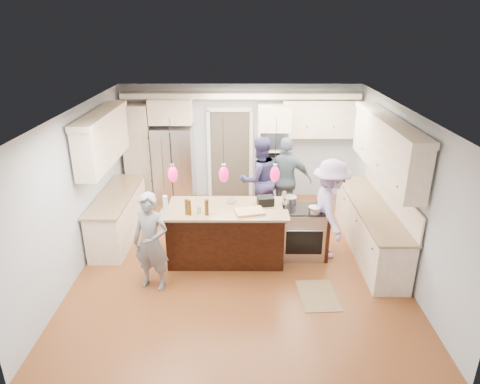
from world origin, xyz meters
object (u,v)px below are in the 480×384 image
object	(u,v)px
island_range	(303,231)
person_bar_end	(151,242)
refrigerator	(174,165)
person_far_left	(259,180)
kitchen_island	(226,232)

from	to	relation	value
island_range	person_bar_end	size ratio (longest dim) A/B	0.57
refrigerator	island_range	world-z (taller)	refrigerator
island_range	person_bar_end	distance (m)	2.78
person_far_left	person_bar_end	bearing A→B (deg)	32.73
refrigerator	person_bar_end	xyz separation A→B (m)	(0.16, -3.55, -0.09)
refrigerator	person_far_left	distance (m)	2.21
refrigerator	kitchen_island	xyz separation A→B (m)	(1.30, -2.57, -0.41)
person_bar_end	kitchen_island	bearing A→B (deg)	55.57
refrigerator	person_bar_end	world-z (taller)	refrigerator
kitchen_island	person_far_left	size ratio (longest dim) A/B	1.14
kitchen_island	person_bar_end	bearing A→B (deg)	-139.42
refrigerator	kitchen_island	distance (m)	2.91
refrigerator	kitchen_island	bearing A→B (deg)	-63.09
kitchen_island	person_bar_end	world-z (taller)	person_bar_end
kitchen_island	person_far_left	world-z (taller)	person_far_left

